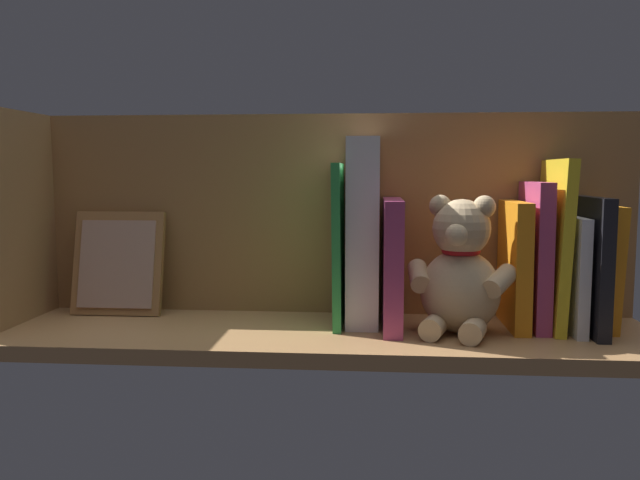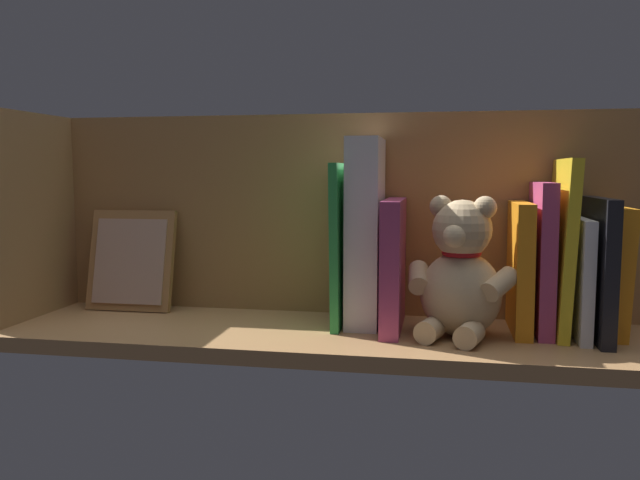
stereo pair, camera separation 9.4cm
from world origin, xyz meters
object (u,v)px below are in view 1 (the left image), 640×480
object	(u,v)px
teddy_bear	(460,273)
dictionary_thick_white	(363,232)
picture_frame_leaning	(118,263)
book_0	(602,267)

from	to	relation	value
teddy_bear	dictionary_thick_white	xyz separation A→B (cm)	(14.01, -5.15, 5.34)
teddy_bear	picture_frame_leaning	size ratio (longest dim) A/B	1.18
book_0	dictionary_thick_white	bearing A→B (deg)	0.29
dictionary_thick_white	book_0	bearing A→B (deg)	-179.71
book_0	picture_frame_leaning	distance (cm)	75.50
book_0	teddy_bear	bearing A→B (deg)	13.94
book_0	teddy_bear	distance (cm)	22.12
book_0	dictionary_thick_white	distance (cm)	35.82
dictionary_thick_white	picture_frame_leaning	xyz separation A→B (cm)	(39.95, -3.35, -5.82)
teddy_bear	dictionary_thick_white	bearing A→B (deg)	-2.56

